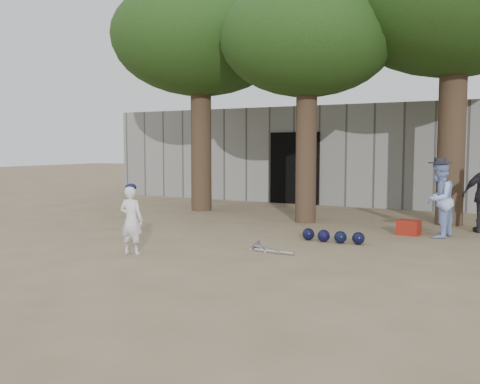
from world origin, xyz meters
The scene contains 8 objects.
ground centered at (0.00, 0.00, 0.00)m, with size 70.00×70.00×0.00m, color #937C5E.
boy_player centered at (-0.54, -0.64, 0.56)m, with size 0.41×0.27×1.13m, color silver.
spectator_blue centered at (3.65, 3.48, 0.74)m, with size 0.72×0.56×1.48m, color #9BB3F0.
red_bag centered at (3.09, 3.50, 0.15)m, with size 0.42×0.32×0.30m, color #9E1E15.
back_building centered at (0.00, 10.33, 1.50)m, with size 16.00×5.24×3.00m.
helmet_row centered at (2.03, 1.95, 0.12)m, with size 1.19×0.28×0.23m.
bat_pile centered at (1.23, 0.70, 0.03)m, with size 1.03×0.80×0.06m.
tree_row centered at (0.74, 5.02, 4.69)m, with size 11.40×5.80×6.69m.
Camera 1 is at (5.20, -7.42, 1.77)m, focal length 40.00 mm.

